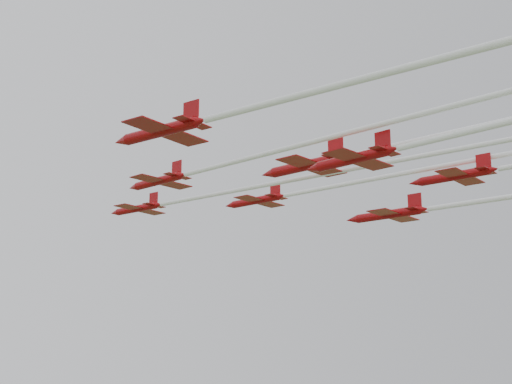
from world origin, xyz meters
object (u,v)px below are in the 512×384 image
jet_lead (247,188)px  jet_row2_left (272,152)px  jet_row3_right (460,204)px  jet_row4_left (482,128)px  jet_row2_right (376,178)px  jet_row3_left (321,90)px  jet_row3_mid (391,147)px

jet_lead → jet_row2_left: 17.14m
jet_row3_right → jet_row4_left: size_ratio=0.92×
jet_row3_right → jet_lead: bearing=135.4°
jet_row4_left → jet_lead: bearing=75.8°
jet_row2_right → jet_row3_left: (-24.18, -23.88, -1.59)m
jet_lead → jet_row3_right: 27.69m
jet_lead → jet_row4_left: jet_lead is taller
jet_row2_left → jet_row4_left: bearing=-88.6°
jet_lead → jet_row3_left: bearing=-133.0°
jet_row2_left → jet_row3_left: jet_row2_left is taller
jet_row3_left → jet_row3_mid: jet_row3_mid is taller
jet_row2_left → jet_row2_right: 19.27m
jet_lead → jet_row4_left: 37.04m
jet_lead → jet_row3_mid: jet_row3_mid is taller
jet_row3_right → jet_row4_left: (-23.33, -26.25, -1.40)m
jet_row2_right → jet_row3_right: (13.00, -0.60, -1.92)m
jet_row3_mid → jet_row4_left: size_ratio=0.94×
jet_lead → jet_row3_left: jet_lead is taller
jet_row3_left → jet_row3_right: 43.88m
jet_row2_left → jet_row3_right: 31.74m
jet_row3_right → jet_row4_left: bearing=-153.7°
jet_row3_left → jet_row4_left: (13.86, -2.97, -1.72)m
jet_row3_mid → jet_row3_left: bearing=-165.2°
jet_lead → jet_row3_right: jet_lead is taller
jet_row2_right → jet_row3_mid: 14.40m
jet_row3_left → jet_row3_mid: size_ratio=1.21×
jet_row2_right → jet_row3_mid: bearing=-143.7°
jet_row2_right → jet_row2_left: bearing=176.9°
jet_row3_mid → jet_row3_right: 23.72m
jet_row2_right → jet_row3_left: 34.02m
jet_row3_mid → jet_row4_left: 15.16m
jet_lead → jet_row2_right: jet_row2_right is taller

